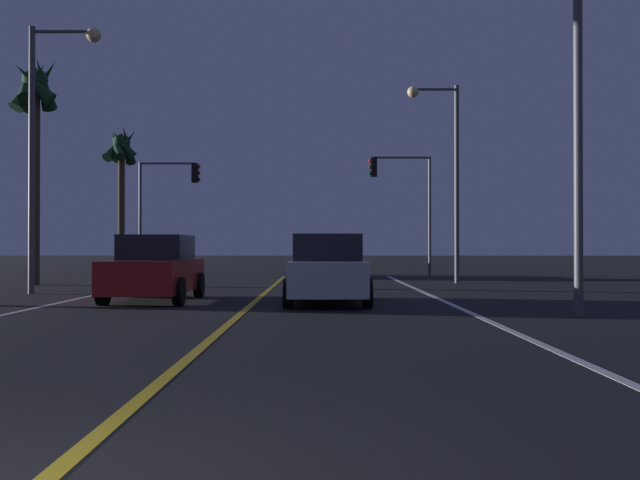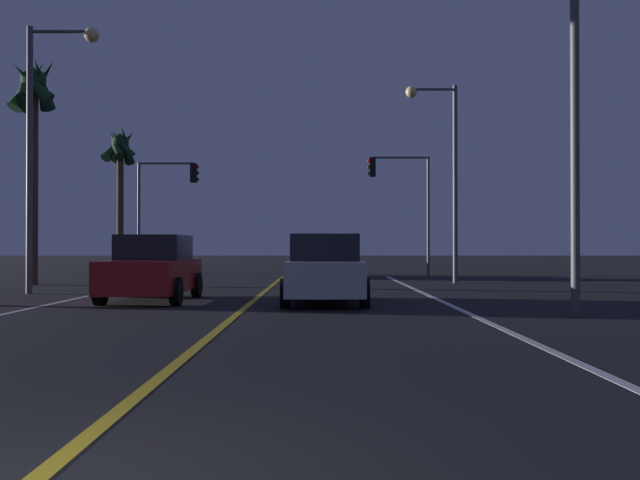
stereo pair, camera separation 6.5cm
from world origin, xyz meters
name	(u,v)px [view 1 (the left image)]	position (x,y,z in m)	size (l,w,h in m)	color
lane_edge_right	(471,312)	(4.83, 11.15, 0.00)	(0.16, 34.30, 0.01)	silver
lane_edge_left	(17,312)	(-4.83, 11.15, 0.00)	(0.16, 34.30, 0.01)	silver
lane_center_divider	(244,312)	(0.00, 11.15, 0.00)	(0.16, 34.30, 0.01)	gold
car_lead_same_lane	(328,270)	(1.83, 13.43, 0.82)	(2.02, 4.30, 1.70)	black
car_oncoming	(157,269)	(-2.59, 14.22, 0.82)	(2.02, 4.30, 1.70)	black
car_ahead_far	(323,259)	(1.72, 27.97, 0.82)	(2.02, 4.30, 1.70)	black
traffic_light_near_right	(402,188)	(5.47, 28.80, 4.17)	(2.96, 0.36, 5.64)	#4C4C51
traffic_light_near_left	(170,192)	(-5.46, 28.80, 3.98)	(2.91, 0.36, 5.36)	#4C4C51
street_lamp_right_near	(549,41)	(6.27, 10.41, 5.56)	(2.79, 0.44, 8.80)	#4C4C51
street_lamp_left_mid	(49,124)	(-6.41, 16.81, 5.03)	(2.14, 0.44, 7.93)	#4C4C51
street_lamp_right_far	(446,157)	(6.43, 22.73, 4.83)	(1.98, 0.44, 7.57)	#4C4C51
palm_tree_left_mid	(36,104)	(-8.80, 21.61, 6.63)	(1.87, 1.94, 8.41)	#473826
palm_tree_left_far	(123,156)	(-9.03, 33.36, 6.25)	(1.96, 2.21, 7.93)	#473826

